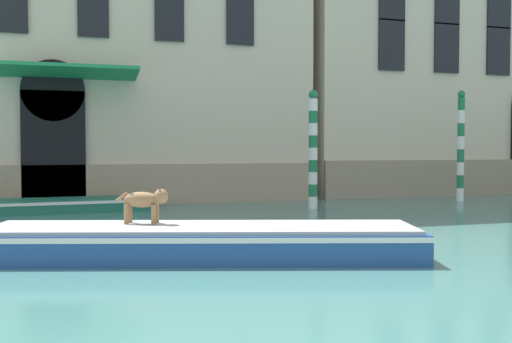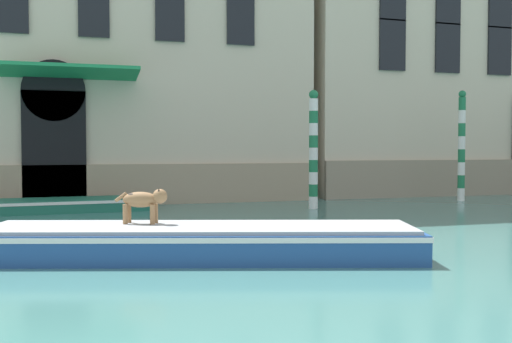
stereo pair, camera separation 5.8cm
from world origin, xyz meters
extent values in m
cube|color=beige|center=(2.55, 19.73, 6.91)|extent=(14.51, 6.00, 13.82)
cube|color=tan|center=(2.55, 16.68, 0.64)|extent=(14.51, 0.16, 1.28)
cube|color=black|center=(1.36, 16.67, 1.75)|extent=(1.85, 0.14, 3.51)
cylinder|color=black|center=(1.36, 16.67, 3.51)|extent=(1.85, 0.14, 1.85)
cube|color=black|center=(0.23, 16.69, 5.95)|extent=(0.93, 0.10, 1.58)
cube|color=black|center=(2.55, 16.69, 5.95)|extent=(0.93, 0.10, 1.58)
cube|color=black|center=(4.88, 16.69, 5.95)|extent=(0.93, 0.10, 1.58)
cube|color=black|center=(7.20, 16.69, 5.95)|extent=(0.93, 0.10, 1.58)
cube|color=#1E8C51|center=(1.83, 16.03, 4.02)|extent=(3.96, 1.40, 0.29)
cube|color=beige|center=(17.35, 19.73, 6.60)|extent=(14.24, 6.00, 13.20)
cube|color=gray|center=(17.35, 16.68, 0.67)|extent=(14.24, 0.16, 1.35)
cube|color=black|center=(12.80, 16.69, 5.45)|extent=(1.02, 0.10, 1.81)
cube|color=black|center=(15.08, 16.69, 5.45)|extent=(1.02, 0.10, 1.81)
cube|color=black|center=(17.35, 16.69, 5.45)|extent=(1.02, 0.10, 1.81)
cube|color=black|center=(17.35, 16.69, 7.21)|extent=(1.02, 0.10, 1.81)
cube|color=#234C8C|center=(3.85, 7.15, 0.24)|extent=(7.22, 3.58, 0.47)
cube|color=white|center=(3.85, 7.15, 0.41)|extent=(7.26, 3.62, 0.08)
cube|color=#9EA3A8|center=(3.85, 7.15, 0.50)|extent=(6.98, 3.39, 0.06)
cylinder|color=#997047|center=(3.19, 7.69, 0.70)|extent=(0.08, 0.08, 0.33)
cylinder|color=#997047|center=(3.12, 7.53, 0.70)|extent=(0.08, 0.08, 0.33)
cylinder|color=#997047|center=(2.77, 7.88, 0.70)|extent=(0.08, 0.08, 0.33)
cylinder|color=#997047|center=(2.70, 7.72, 0.70)|extent=(0.08, 0.08, 0.33)
ellipsoid|color=#997047|center=(2.94, 7.71, 0.93)|extent=(0.66, 0.49, 0.26)
ellipsoid|color=#382D23|center=(2.86, 7.74, 1.00)|extent=(0.32, 0.28, 0.09)
sphere|color=#997047|center=(3.25, 7.57, 0.99)|extent=(0.24, 0.24, 0.24)
cone|color=#382D23|center=(3.28, 7.63, 1.08)|extent=(0.07, 0.07, 0.10)
cone|color=#382D23|center=(3.22, 7.51, 1.08)|extent=(0.07, 0.07, 0.10)
cylinder|color=#997047|center=(2.64, 7.84, 0.97)|extent=(0.22, 0.14, 0.17)
cube|color=#1E6651|center=(1.15, 15.30, 0.18)|extent=(5.98, 1.88, 0.36)
cube|color=white|center=(1.15, 15.30, 0.30)|extent=(6.01, 1.91, 0.08)
cube|color=#9EA3A8|center=(1.15, 15.30, 0.16)|extent=(3.31, 1.34, 0.32)
cylinder|color=white|center=(8.66, 13.98, 0.18)|extent=(0.26, 0.26, 0.36)
cylinder|color=#1E7247|center=(8.66, 13.98, 0.54)|extent=(0.26, 0.26, 0.36)
cylinder|color=white|center=(8.66, 13.98, 0.90)|extent=(0.26, 0.26, 0.36)
cylinder|color=#1E7247|center=(8.66, 13.98, 1.26)|extent=(0.26, 0.26, 0.36)
cylinder|color=white|center=(8.66, 13.98, 1.62)|extent=(0.26, 0.26, 0.36)
cylinder|color=#1E7247|center=(8.66, 13.98, 1.98)|extent=(0.26, 0.26, 0.36)
cylinder|color=white|center=(8.66, 13.98, 2.33)|extent=(0.26, 0.26, 0.36)
cylinder|color=#1E7247|center=(8.66, 13.98, 2.69)|extent=(0.26, 0.26, 0.36)
cylinder|color=white|center=(8.66, 13.98, 3.05)|extent=(0.26, 0.26, 0.36)
sphere|color=#1E7247|center=(8.66, 13.98, 3.35)|extent=(0.28, 0.28, 0.28)
cylinder|color=white|center=(14.38, 14.83, 0.22)|extent=(0.23, 0.23, 0.44)
cylinder|color=#1E7247|center=(14.38, 14.83, 0.65)|extent=(0.23, 0.23, 0.44)
cylinder|color=white|center=(14.38, 14.83, 1.09)|extent=(0.23, 0.23, 0.44)
cylinder|color=#1E7247|center=(14.38, 14.83, 1.53)|extent=(0.23, 0.23, 0.44)
cylinder|color=white|center=(14.38, 14.83, 1.96)|extent=(0.23, 0.23, 0.44)
cylinder|color=#1E7247|center=(14.38, 14.83, 2.40)|extent=(0.23, 0.23, 0.44)
cylinder|color=white|center=(14.38, 14.83, 2.83)|extent=(0.23, 0.23, 0.44)
cylinder|color=#1E7247|center=(14.38, 14.83, 3.27)|extent=(0.23, 0.23, 0.44)
sphere|color=#1E7247|center=(14.38, 14.83, 3.59)|extent=(0.24, 0.24, 0.24)
camera|label=1|loc=(1.81, -2.31, 1.79)|focal=42.00mm
camera|label=2|loc=(1.86, -2.33, 1.79)|focal=42.00mm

